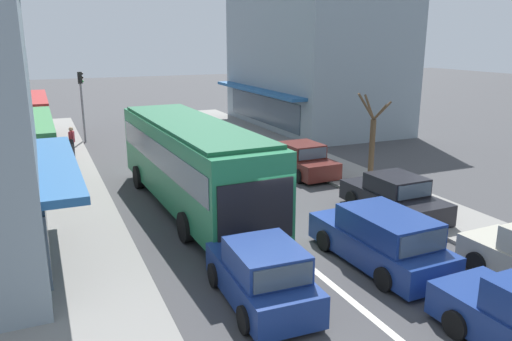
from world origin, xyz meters
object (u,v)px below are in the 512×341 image
object	(u,v)px
wagon_adjacent_lane_lead	(381,239)
street_tree_right	(372,142)
parked_sedan_kerb_second	(394,197)
parked_sedan_kerb_third	(301,160)
traffic_light_downstreet	(81,95)
city_bus	(191,159)
pedestrian_with_handbag_near	(72,141)
hatchback_behind_bus_near	(262,276)

from	to	relation	value
wagon_adjacent_lane_lead	street_tree_right	distance (m)	8.37
parked_sedan_kerb_second	street_tree_right	bearing A→B (deg)	65.12
parked_sedan_kerb_third	traffic_light_downstreet	size ratio (longest dim) A/B	1.01
city_bus	pedestrian_with_handbag_near	bearing A→B (deg)	110.43
parked_sedan_kerb_second	pedestrian_with_handbag_near	size ratio (longest dim) A/B	2.60
hatchback_behind_bus_near	pedestrian_with_handbag_near	bearing A→B (deg)	100.24
parked_sedan_kerb_second	pedestrian_with_handbag_near	world-z (taller)	pedestrian_with_handbag_near
parked_sedan_kerb_third	traffic_light_downstreet	world-z (taller)	traffic_light_downstreet
traffic_light_downstreet	city_bus	bearing A→B (deg)	-80.12
parked_sedan_kerb_third	street_tree_right	world-z (taller)	street_tree_right
hatchback_behind_bus_near	parked_sedan_kerb_second	xyz separation A→B (m)	(6.81, 3.69, -0.05)
hatchback_behind_bus_near	parked_sedan_kerb_second	distance (m)	7.74
city_bus	traffic_light_downstreet	xyz separation A→B (m)	(-2.48, 14.23, 0.97)
street_tree_right	parked_sedan_kerb_third	bearing A→B (deg)	130.73
hatchback_behind_bus_near	parked_sedan_kerb_third	xyz separation A→B (m)	(6.44, 9.88, -0.05)
hatchback_behind_bus_near	traffic_light_downstreet	bearing A→B (deg)	95.28
hatchback_behind_bus_near	parked_sedan_kerb_third	bearing A→B (deg)	56.88
wagon_adjacent_lane_lead	parked_sedan_kerb_second	bearing A→B (deg)	46.60
city_bus	pedestrian_with_handbag_near	world-z (taller)	city_bus
traffic_light_downstreet	street_tree_right	bearing A→B (deg)	-53.23
wagon_adjacent_lane_lead	street_tree_right	size ratio (longest dim) A/B	1.16
wagon_adjacent_lane_lead	hatchback_behind_bus_near	bearing A→B (deg)	-171.45
hatchback_behind_bus_near	pedestrian_with_handbag_near	size ratio (longest dim) A/B	2.30
traffic_light_downstreet	street_tree_right	world-z (taller)	traffic_light_downstreet
pedestrian_with_handbag_near	traffic_light_downstreet	bearing A→B (deg)	77.87
hatchback_behind_bus_near	parked_sedan_kerb_second	bearing A→B (deg)	28.45
wagon_adjacent_lane_lead	parked_sedan_kerb_third	world-z (taller)	wagon_adjacent_lane_lead
traffic_light_downstreet	pedestrian_with_handbag_near	distance (m)	5.23
city_bus	traffic_light_downstreet	world-z (taller)	traffic_light_downstreet
parked_sedan_kerb_third	parked_sedan_kerb_second	bearing A→B (deg)	-86.64
wagon_adjacent_lane_lead	traffic_light_downstreet	size ratio (longest dim) A/B	1.08
street_tree_right	traffic_light_downstreet	bearing A→B (deg)	126.77
parked_sedan_kerb_third	street_tree_right	bearing A→B (deg)	-49.27
traffic_light_downstreet	pedestrian_with_handbag_near	world-z (taller)	traffic_light_downstreet
hatchback_behind_bus_near	street_tree_right	world-z (taller)	street_tree_right
street_tree_right	hatchback_behind_bus_near	bearing A→B (deg)	-138.97
parked_sedan_kerb_second	city_bus	bearing A→B (deg)	150.15
street_tree_right	pedestrian_with_handbag_near	xyz separation A→B (m)	(-11.57, 9.30, -0.74)
city_bus	street_tree_right	xyz separation A→B (m)	(8.06, 0.12, -0.07)
city_bus	parked_sedan_kerb_second	distance (m)	7.39
parked_sedan_kerb_second	street_tree_right	distance (m)	4.29
wagon_adjacent_lane_lead	parked_sedan_kerb_second	world-z (taller)	wagon_adjacent_lane_lead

